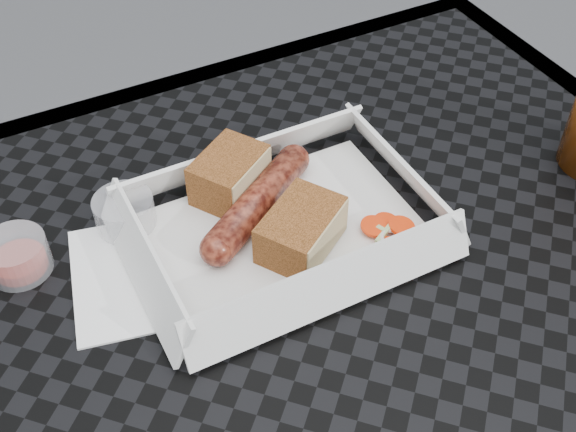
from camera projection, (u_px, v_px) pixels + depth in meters
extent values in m
cube|color=black|center=(345.00, 380.00, 0.51)|extent=(0.80, 0.80, 0.01)
cube|color=black|center=(157.00, 99.00, 0.76)|extent=(0.80, 0.03, 0.03)
cylinder|color=black|center=(411.00, 244.00, 1.11)|extent=(0.03, 0.03, 0.73)
cube|color=white|center=(282.00, 232.00, 0.60)|extent=(0.22, 0.15, 0.00)
cylinder|color=maroon|center=(258.00, 202.00, 0.60)|extent=(0.12, 0.09, 0.03)
sphere|color=maroon|center=(294.00, 160.00, 0.64)|extent=(0.03, 0.03, 0.03)
sphere|color=maroon|center=(217.00, 249.00, 0.56)|extent=(0.03, 0.03, 0.03)
cube|color=brown|center=(229.00, 175.00, 0.62)|extent=(0.08, 0.07, 0.04)
cube|color=brown|center=(301.00, 230.00, 0.57)|extent=(0.08, 0.08, 0.04)
cylinder|color=#F5360A|center=(382.00, 235.00, 0.59)|extent=(0.02, 0.02, 0.00)
torus|color=white|center=(394.00, 236.00, 0.59)|extent=(0.02, 0.02, 0.00)
cube|color=#B2D17F|center=(392.00, 228.00, 0.60)|extent=(0.02, 0.02, 0.00)
cube|color=white|center=(150.00, 272.00, 0.57)|extent=(0.14, 0.14, 0.00)
cylinder|color=maroon|center=(17.00, 256.00, 0.56)|extent=(0.05, 0.05, 0.03)
cylinder|color=silver|center=(125.00, 213.00, 0.60)|extent=(0.05, 0.05, 0.03)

